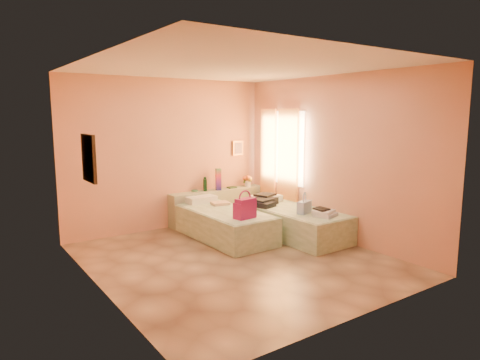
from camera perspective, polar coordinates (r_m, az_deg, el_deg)
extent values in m
plane|color=tan|center=(6.49, -0.45, -10.54)|extent=(4.50, 4.50, 0.00)
cube|color=tan|center=(8.11, -9.48, 3.39)|extent=(4.00, 0.02, 2.80)
cube|color=tan|center=(5.31, -18.57, 0.24)|extent=(0.02, 4.50, 2.80)
cube|color=tan|center=(7.47, 12.31, 2.85)|extent=(0.02, 4.50, 2.80)
cube|color=silver|center=(6.16, -0.48, 14.88)|extent=(4.00, 4.50, 0.02)
cube|color=#FFD79E|center=(8.35, 5.94, 4.30)|extent=(0.02, 1.10, 1.40)
cube|color=#FF993C|center=(8.24, 6.37, 1.79)|extent=(0.05, 0.55, 2.20)
cube|color=#FF993C|center=(8.70, 3.77, 2.20)|extent=(0.05, 0.45, 2.20)
cube|color=black|center=(5.68, -19.52, 2.75)|extent=(0.04, 0.50, 0.60)
cube|color=#BE853F|center=(8.86, -0.29, 4.28)|extent=(0.25, 0.04, 0.30)
cube|color=gray|center=(8.61, -2.99, -3.44)|extent=(2.05, 0.30, 0.65)
cube|color=beige|center=(7.49, -2.20, -5.89)|extent=(0.93, 2.01, 0.50)
cube|color=beige|center=(7.61, 7.23, -5.72)|extent=(0.93, 2.01, 0.50)
cylinder|color=#13351F|center=(8.40, -4.68, -0.58)|extent=(0.10, 0.10, 0.27)
cube|color=#9D1358|center=(8.47, -2.91, 0.08)|extent=(0.12, 0.12, 0.43)
cylinder|color=#478356|center=(8.38, -6.07, -1.44)|extent=(0.13, 0.13, 0.03)
cube|color=#234326|center=(8.73, -1.11, -0.98)|extent=(0.18, 0.14, 0.03)
cube|color=silver|center=(8.86, 1.05, 0.01)|extent=(0.24, 0.24, 0.29)
cube|color=#9D1358|center=(6.82, 0.65, -3.78)|extent=(0.37, 0.25, 0.33)
cube|color=tan|center=(7.86, -2.67, -3.12)|extent=(0.35, 0.30, 0.05)
cube|color=black|center=(7.88, 3.40, -2.71)|extent=(0.67, 0.67, 0.16)
cube|color=#436AA2|center=(7.27, 8.57, -3.59)|extent=(0.34, 0.24, 0.20)
cube|color=white|center=(7.12, 11.32, -4.35)|extent=(0.43, 0.39, 0.10)
cube|color=black|center=(7.11, 10.84, -3.83)|extent=(0.21, 0.27, 0.03)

